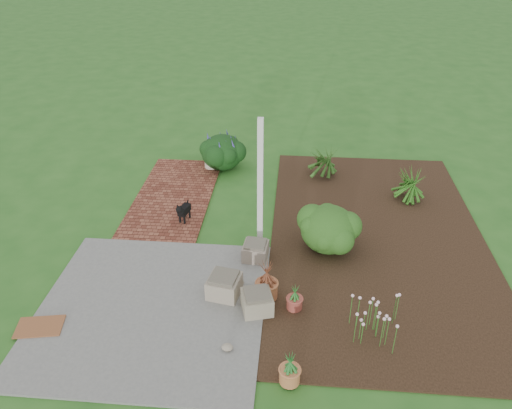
# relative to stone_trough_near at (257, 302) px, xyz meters

# --- Properties ---
(ground) EXTENTS (80.00, 80.00, 0.00)m
(ground) POSITION_rel_stone_trough_near_xyz_m (-0.39, 1.67, -0.19)
(ground) COLOR #265D1D
(ground) RESTS_ON ground
(concrete_patio) EXTENTS (3.50, 3.50, 0.04)m
(concrete_patio) POSITION_rel_stone_trough_near_xyz_m (-1.64, -0.08, -0.17)
(concrete_patio) COLOR slate
(concrete_patio) RESTS_ON ground
(brick_path) EXTENTS (1.60, 3.50, 0.04)m
(brick_path) POSITION_rel_stone_trough_near_xyz_m (-2.09, 3.42, -0.17)
(brick_path) COLOR #5A281C
(brick_path) RESTS_ON ground
(garden_bed) EXTENTS (4.00, 7.00, 0.03)m
(garden_bed) POSITION_rel_stone_trough_near_xyz_m (2.11, 2.17, -0.17)
(garden_bed) COLOR black
(garden_bed) RESTS_ON ground
(veranda_post) EXTENTS (0.10, 0.10, 2.50)m
(veranda_post) POSITION_rel_stone_trough_near_xyz_m (-0.09, 1.77, 1.06)
(veranda_post) COLOR white
(veranda_post) RESTS_ON ground
(stone_trough_near) EXTENTS (0.55, 0.55, 0.30)m
(stone_trough_near) POSITION_rel_stone_trough_near_xyz_m (0.00, 0.00, 0.00)
(stone_trough_near) COLOR gray
(stone_trough_near) RESTS_ON concrete_patio
(stone_trough_mid) EXTENTS (0.57, 0.57, 0.32)m
(stone_trough_mid) POSITION_rel_stone_trough_near_xyz_m (-0.55, 0.32, 0.01)
(stone_trough_mid) COLOR gray
(stone_trough_mid) RESTS_ON concrete_patio
(stone_trough_far) EXTENTS (0.47, 0.47, 0.28)m
(stone_trough_far) POSITION_rel_stone_trough_near_xyz_m (-0.14, 1.33, -0.01)
(stone_trough_far) COLOR #766859
(stone_trough_far) RESTS_ON concrete_patio
(coir_doormat) EXTENTS (0.74, 0.55, 0.02)m
(coir_doormat) POSITION_rel_stone_trough_near_xyz_m (-3.19, -0.65, -0.14)
(coir_doormat) COLOR brown
(coir_doormat) RESTS_ON concrete_patio
(black_dog) EXTENTS (0.22, 0.48, 0.42)m
(black_dog) POSITION_rel_stone_trough_near_xyz_m (-1.66, 2.42, 0.10)
(black_dog) COLOR black
(black_dog) RESTS_ON brick_path
(cream_ceramic_urn) EXTENTS (0.42, 0.42, 0.43)m
(cream_ceramic_urn) POSITION_rel_stone_trough_near_xyz_m (-1.51, 4.85, 0.07)
(cream_ceramic_urn) COLOR beige
(cream_ceramic_urn) RESTS_ON brick_path
(evergreen_shrub) EXTENTS (1.31, 1.31, 0.86)m
(evergreen_shrub) POSITION_rel_stone_trough_near_xyz_m (1.14, 1.76, 0.27)
(evergreen_shrub) COLOR #143711
(evergreen_shrub) RESTS_ON garden_bed
(agapanthus_clump_back) EXTENTS (1.17, 1.17, 0.81)m
(agapanthus_clump_back) POSITION_rel_stone_trough_near_xyz_m (2.91, 3.71, 0.25)
(agapanthus_clump_back) COLOR #19420F
(agapanthus_clump_back) RESTS_ON garden_bed
(agapanthus_clump_front) EXTENTS (1.02, 1.02, 0.89)m
(agapanthus_clump_front) POSITION_rel_stone_trough_near_xyz_m (1.14, 4.61, 0.28)
(agapanthus_clump_front) COLOR #1F3D13
(agapanthus_clump_front) RESTS_ON garden_bed
(pink_flower_patch) EXTENTS (1.04, 1.04, 0.56)m
(pink_flower_patch) POSITION_rel_stone_trough_near_xyz_m (1.73, -0.34, 0.12)
(pink_flower_patch) COLOR #113D0F
(pink_flower_patch) RESTS_ON garden_bed
(terracotta_pot_bronze) EXTENTS (0.38, 0.38, 0.28)m
(terracotta_pot_bronze) POSITION_rel_stone_trough_near_xyz_m (0.13, 0.33, -0.02)
(terracotta_pot_bronze) COLOR #A66038
(terracotta_pot_bronze) RESTS_ON garden_bed
(terracotta_pot_small_left) EXTENTS (0.26, 0.26, 0.20)m
(terracotta_pot_small_left) POSITION_rel_stone_trough_near_xyz_m (0.57, 0.10, -0.06)
(terracotta_pot_small_left) COLOR #993F33
(terracotta_pot_small_left) RESTS_ON garden_bed
(terracotta_pot_small_right) EXTENTS (0.29, 0.29, 0.23)m
(terracotta_pot_small_right) POSITION_rel_stone_trough_near_xyz_m (0.54, -1.31, -0.04)
(terracotta_pot_small_right) COLOR #B76B3E
(terracotta_pot_small_right) RESTS_ON garden_bed
(purple_flowering_bush) EXTENTS (1.14, 1.14, 0.84)m
(purple_flowering_bush) POSITION_rel_stone_trough_near_xyz_m (-1.25, 4.92, 0.23)
(purple_flowering_bush) COLOR black
(purple_flowering_bush) RESTS_ON ground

